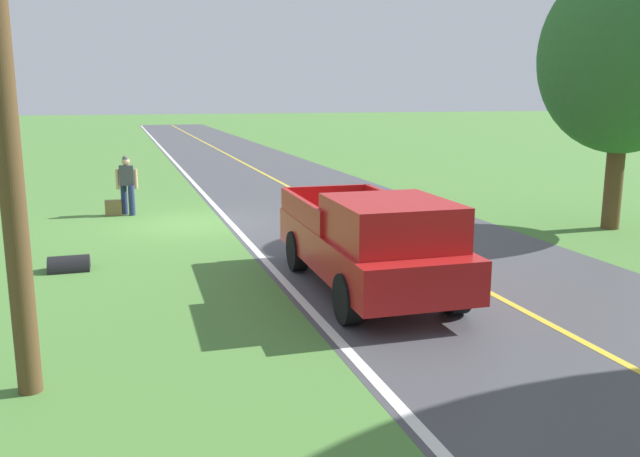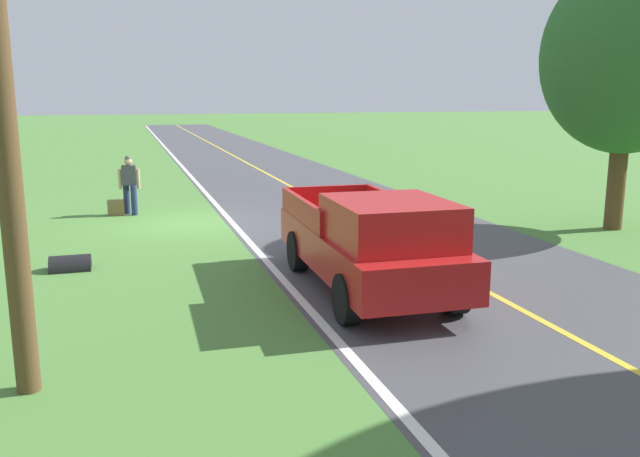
% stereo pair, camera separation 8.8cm
% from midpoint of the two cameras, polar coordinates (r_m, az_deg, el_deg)
% --- Properties ---
extents(ground_plane, '(200.00, 200.00, 0.00)m').
position_cam_midpoint_polar(ground_plane, '(18.49, -10.87, 0.43)').
color(ground_plane, '#4C7F38').
extents(road_surface, '(7.07, 120.00, 0.00)m').
position_cam_midpoint_polar(road_surface, '(19.42, 1.82, 1.17)').
color(road_surface, '#47474C').
rests_on(road_surface, ground).
extents(lane_edge_line, '(0.16, 117.60, 0.00)m').
position_cam_midpoint_polar(lane_edge_line, '(18.61, -8.00, 0.61)').
color(lane_edge_line, silver).
rests_on(lane_edge_line, ground).
extents(lane_centre_line, '(0.14, 117.60, 0.00)m').
position_cam_midpoint_polar(lane_centre_line, '(19.42, 1.82, 1.18)').
color(lane_centre_line, gold).
rests_on(lane_centre_line, ground).
extents(hitchhiker_walking, '(0.62, 0.53, 1.75)m').
position_cam_midpoint_polar(hitchhiker_walking, '(20.18, -16.48, 3.91)').
color(hitchhiker_walking, navy).
rests_on(hitchhiker_walking, ground).
extents(suitcase_carried, '(0.47, 0.23, 0.46)m').
position_cam_midpoint_polar(suitcase_carried, '(20.24, -17.56, 1.71)').
color(suitcase_carried, brown).
rests_on(suitcase_carried, ground).
extents(pickup_truck_passing, '(2.20, 5.45, 1.82)m').
position_cam_midpoint_polar(pickup_truck_passing, '(11.70, 4.31, -1.03)').
color(pickup_truck_passing, '#B21919').
rests_on(pickup_truck_passing, ground).
extents(tree_far_side_near, '(4.27, 4.27, 6.90)m').
position_cam_midpoint_polar(tree_far_side_near, '(18.82, 24.75, 13.34)').
color(tree_far_side_near, brown).
rests_on(tree_far_side_near, ground).
extents(drainage_culvert, '(0.80, 0.60, 0.60)m').
position_cam_midpoint_polar(drainage_culvert, '(14.35, -21.01, -3.38)').
color(drainage_culvert, black).
rests_on(drainage_culvert, ground).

